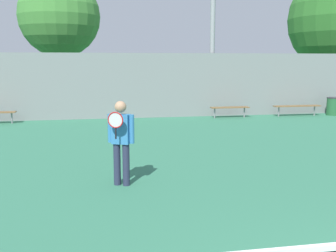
% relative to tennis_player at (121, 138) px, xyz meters
% --- Properties ---
extents(tennis_player, '(0.52, 0.49, 1.69)m').
position_rel_tennis_player_xyz_m(tennis_player, '(0.00, 0.00, 0.00)').
color(tennis_player, '#282D47').
rests_on(tennis_player, ground_plane).
extents(bench_courtside_near, '(2.18, 0.40, 0.48)m').
position_rel_tennis_player_xyz_m(bench_courtside_near, '(8.47, 8.76, -0.52)').
color(bench_courtside_near, brown).
rests_on(bench_courtside_near, ground_plane).
extents(bench_courtside_far, '(1.71, 0.40, 0.48)m').
position_rel_tennis_player_xyz_m(bench_courtside_far, '(5.28, 8.76, -0.53)').
color(bench_courtside_far, brown).
rests_on(bench_courtside_far, ground_plane).
extents(trash_bin, '(0.60, 0.60, 0.83)m').
position_rel_tennis_player_xyz_m(trash_bin, '(10.25, 8.73, -0.55)').
color(trash_bin, '#235B33').
rests_on(trash_bin, ground_plane).
extents(back_fence, '(26.54, 0.06, 2.82)m').
position_rel_tennis_player_xyz_m(back_fence, '(2.32, 9.46, 0.44)').
color(back_fence, gray).
rests_on(back_fence, ground_plane).
extents(tree_green_tall, '(4.21, 4.21, 6.88)m').
position_rel_tennis_player_xyz_m(tree_green_tall, '(-2.27, 14.14, 3.78)').
color(tree_green_tall, brown).
rests_on(tree_green_tall, ground_plane).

